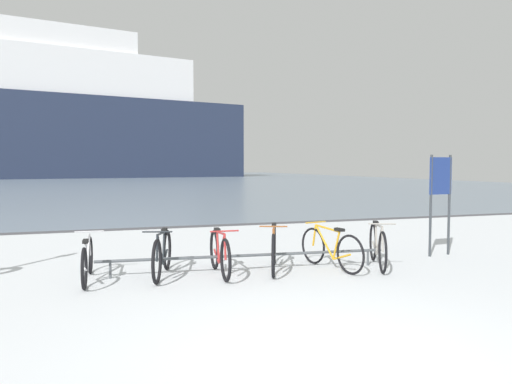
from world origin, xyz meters
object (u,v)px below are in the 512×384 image
object	(u,v)px
bicycle_3	(274,249)
bicycle_0	(87,260)
bicycle_1	(162,254)
bicycle_2	(220,253)
ferry_ship	(52,116)
bicycle_5	(378,246)
info_sign	(440,187)
bicycle_4	(331,249)

from	to	relation	value
bicycle_3	bicycle_0	bearing A→B (deg)	176.52
bicycle_1	bicycle_2	world-z (taller)	bicycle_1
bicycle_3	ferry_ship	xyz separation A→B (m)	(-10.58, 67.90, 8.96)
bicycle_1	bicycle_2	bearing A→B (deg)	-11.90
bicycle_0	ferry_ship	world-z (taller)	ferry_ship
bicycle_5	info_sign	bearing A→B (deg)	16.52
bicycle_3	ferry_ship	size ratio (longest dim) A/B	0.03
bicycle_1	bicycle_3	distance (m)	1.91
ferry_ship	bicycle_0	bearing A→B (deg)	-83.67
bicycle_1	bicycle_4	world-z (taller)	bicycle_1
bicycle_1	bicycle_4	xyz separation A→B (m)	(2.90, -0.33, -0.00)
bicycle_4	ferry_ship	bearing A→B (deg)	99.65
bicycle_5	ferry_ship	bearing A→B (deg)	100.37
bicycle_4	ferry_ship	xyz separation A→B (m)	(-11.58, 68.10, 8.98)
bicycle_0	ferry_ship	distance (m)	68.72
info_sign	bicycle_0	bearing A→B (deg)	-179.57
bicycle_5	ferry_ship	size ratio (longest dim) A/B	0.03
bicycle_5	info_sign	size ratio (longest dim) A/B	0.82
bicycle_0	bicycle_5	distance (m)	4.99
bicycle_0	bicycle_1	bearing A→B (deg)	-2.37
bicycle_0	ferry_ship	xyz separation A→B (m)	(-7.51, 67.72, 9.01)
bicycle_0	bicycle_3	world-z (taller)	bicycle_3
bicycle_3	bicycle_5	world-z (taller)	bicycle_5
bicycle_3	bicycle_1	bearing A→B (deg)	175.84
bicycle_2	bicycle_5	world-z (taller)	bicycle_5
bicycle_4	bicycle_5	size ratio (longest dim) A/B	0.99
bicycle_2	ferry_ship	world-z (taller)	ferry_ship
bicycle_0	bicycle_4	bearing A→B (deg)	-5.35
bicycle_4	ferry_ship	world-z (taller)	ferry_ship
bicycle_3	info_sign	bearing A→B (deg)	3.70
bicycle_0	info_sign	xyz separation A→B (m)	(6.74, 0.05, 1.06)
bicycle_4	bicycle_5	bearing A→B (deg)	-6.06
bicycle_0	info_sign	world-z (taller)	info_sign
bicycle_0	bicycle_3	xyz separation A→B (m)	(3.07, -0.19, 0.04)
info_sign	bicycle_3	bearing A→B (deg)	-176.30
bicycle_1	ferry_ship	xyz separation A→B (m)	(-8.68, 67.76, 8.98)
bicycle_1	bicycle_5	distance (m)	3.82
bicycle_3	info_sign	world-z (taller)	info_sign
bicycle_1	info_sign	size ratio (longest dim) A/B	0.81
bicycle_1	ferry_ship	size ratio (longest dim) A/B	0.03
bicycle_4	bicycle_3	bearing A→B (deg)	168.97
info_sign	bicycle_2	bearing A→B (deg)	-176.39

